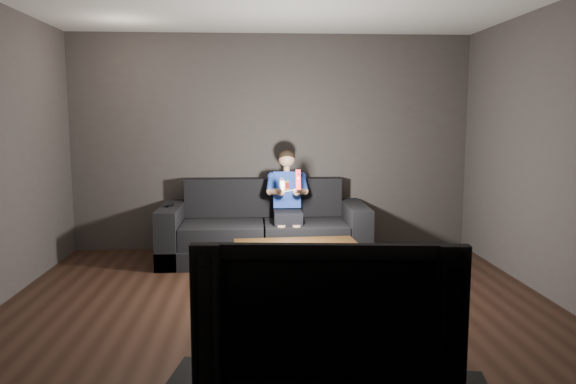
{
  "coord_description": "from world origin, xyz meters",
  "views": [
    {
      "loc": [
        -0.21,
        -4.6,
        1.67
      ],
      "look_at": [
        0.15,
        1.55,
        0.85
      ],
      "focal_mm": 35.0,
      "sensor_mm": 36.0,
      "label": 1
    }
  ],
  "objects": [
    {
      "name": "sofa",
      "position": [
        -0.11,
        1.92,
        0.3
      ],
      "size": [
        2.4,
        1.04,
        0.93
      ],
      "color": "black",
      "rests_on": "floor"
    },
    {
      "name": "child",
      "position": [
        0.16,
        1.85,
        0.77
      ],
      "size": [
        0.48,
        0.59,
        1.18
      ],
      "color": "black",
      "rests_on": "sofa"
    },
    {
      "name": "back_wall",
      "position": [
        0.0,
        2.5,
        1.35
      ],
      "size": [
        5.0,
        0.04,
        2.7
      ],
      "primitive_type": "cube",
      "color": "#3B3433",
      "rests_on": "ground"
    },
    {
      "name": "tv",
      "position": [
        0.1,
        -2.27,
        0.83
      ],
      "size": [
        1.15,
        0.24,
        0.65
      ],
      "primitive_type": "imported",
      "rotation": [
        0.0,
        0.0,
        -0.08
      ],
      "color": "black",
      "rests_on": "media_console"
    },
    {
      "name": "nunchuk_white",
      "position": [
        0.08,
        1.4,
        0.95
      ],
      "size": [
        0.08,
        0.11,
        0.16
      ],
      "color": "silver",
      "rests_on": "child"
    },
    {
      "name": "wii_remote_black",
      "position": [
        -1.19,
        1.83,
        0.67
      ],
      "size": [
        0.07,
        0.14,
        0.03
      ],
      "color": "black",
      "rests_on": "sofa"
    },
    {
      "name": "floor",
      "position": [
        0.0,
        0.0,
        0.0
      ],
      "size": [
        5.0,
        5.0,
        0.0
      ],
      "primitive_type": "plane",
      "color": "black",
      "rests_on": "ground"
    },
    {
      "name": "wii_console",
      "position": [
        0.65,
        -2.27,
        0.61
      ],
      "size": [
        0.07,
        0.17,
        0.21
      ],
      "primitive_type": "cube",
      "rotation": [
        0.0,
        0.0,
        -0.16
      ],
      "color": "silver",
      "rests_on": "media_console"
    },
    {
      "name": "coffee_table",
      "position": [
        0.19,
        0.77,
        0.38
      ],
      "size": [
        1.25,
        0.68,
        0.44
      ],
      "color": "black",
      "rests_on": "floor"
    },
    {
      "name": "front_wall",
      "position": [
        0.0,
        -2.5,
        1.35
      ],
      "size": [
        5.0,
        0.04,
        2.7
      ],
      "primitive_type": "cube",
      "color": "#3B3433",
      "rests_on": "ground"
    },
    {
      "name": "right_wall",
      "position": [
        2.5,
        0.0,
        1.35
      ],
      "size": [
        0.04,
        5.0,
        2.7
      ],
      "primitive_type": "cube",
      "color": "#3B3433",
      "rests_on": "ground"
    },
    {
      "name": "wii_remote_red",
      "position": [
        0.25,
        1.39,
        1.0
      ],
      "size": [
        0.05,
        0.08,
        0.22
      ],
      "color": "red",
      "rests_on": "child"
    }
  ]
}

